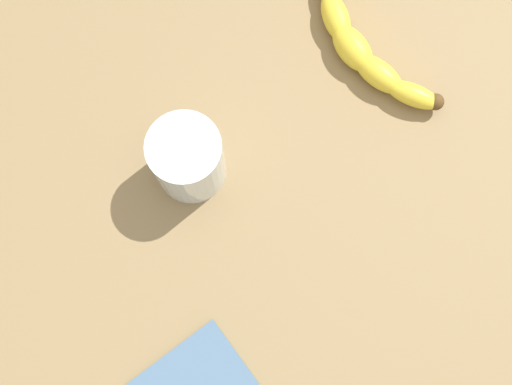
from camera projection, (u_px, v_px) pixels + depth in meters
The scene contains 3 objects.
wooden_tabletop at pixel (305, 148), 74.77cm from camera, with size 120.00×120.00×3.00cm, color olive.
banana at pixel (360, 43), 74.17cm from camera, with size 23.18×9.25×3.54cm.
smoothie_glass at pixel (188, 160), 68.39cm from camera, with size 7.87×7.87×9.45cm.
Camera 1 is at (17.22, -14.02, 73.33)cm, focal length 44.49 mm.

